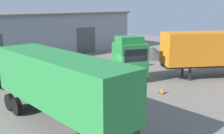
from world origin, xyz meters
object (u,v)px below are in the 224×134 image
object	(u,v)px
delivery_van_teal	(20,65)
container_trailer_blue	(221,49)
traffic_cone	(163,90)
container_trailer_green	(58,82)
oil_drum	(143,62)
tractor_unit_green	(127,59)
gravel_pile	(152,52)

from	to	relation	value
delivery_van_teal	container_trailer_blue	size ratio (longest dim) A/B	0.58
traffic_cone	container_trailer_blue	bearing A→B (deg)	-5.83
delivery_van_teal	container_trailer_blue	world-z (taller)	container_trailer_blue
container_trailer_green	oil_drum	distance (m)	16.24
tractor_unit_green	traffic_cone	size ratio (longest dim) A/B	13.12
tractor_unit_green	delivery_van_teal	world-z (taller)	tractor_unit_green
tractor_unit_green	gravel_pile	bearing A→B (deg)	138.35
tractor_unit_green	gravel_pile	world-z (taller)	tractor_unit_green
container_trailer_green	gravel_pile	xyz separation A→B (m)	(19.13, 8.49, -1.86)
traffic_cone	oil_drum	bearing A→B (deg)	49.38
container_trailer_blue	gravel_pile	world-z (taller)	container_trailer_blue
container_trailer_green	container_trailer_blue	world-z (taller)	container_trailer_blue
container_trailer_green	oil_drum	size ratio (longest dim) A/B	11.47
oil_drum	container_trailer_green	bearing A→B (deg)	-156.61
container_trailer_green	delivery_van_teal	distance (m)	10.29
tractor_unit_green	container_trailer_green	xyz separation A→B (m)	(-9.59, -3.88, 0.71)
oil_drum	traffic_cone	distance (m)	9.29
tractor_unit_green	traffic_cone	xyz separation A→B (m)	(-0.86, -4.54, -1.60)
delivery_van_teal	traffic_cone	world-z (taller)	delivery_van_teal
tractor_unit_green	container_trailer_blue	world-z (taller)	container_trailer_blue
container_trailer_green	gravel_pile	world-z (taller)	container_trailer_green
gravel_pile	oil_drum	distance (m)	4.84
container_trailer_blue	delivery_van_teal	bearing A→B (deg)	-4.04
oil_drum	traffic_cone	size ratio (longest dim) A/B	1.60
container_trailer_green	gravel_pile	bearing A→B (deg)	114.08
delivery_van_teal	oil_drum	size ratio (longest dim) A/B	6.85
container_trailer_blue	traffic_cone	xyz separation A→B (m)	(-7.80, 0.80, -2.42)
delivery_van_teal	gravel_pile	xyz separation A→B (m)	(16.79, -1.47, -0.74)
tractor_unit_green	oil_drum	bearing A→B (deg)	138.42
container_trailer_blue	tractor_unit_green	bearing A→B (deg)	-2.79
gravel_pile	oil_drum	size ratio (longest dim) A/B	4.51
traffic_cone	delivery_van_teal	bearing A→B (deg)	121.03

